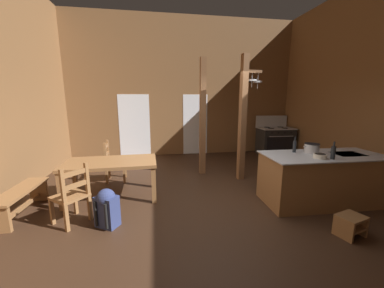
{
  "coord_description": "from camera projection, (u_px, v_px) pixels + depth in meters",
  "views": [
    {
      "loc": [
        -1.01,
        -3.74,
        1.91
      ],
      "look_at": [
        -0.26,
        0.82,
        0.98
      ],
      "focal_mm": 21.1,
      "sensor_mm": 36.0,
      "label": 1
    }
  ],
  "objects": [
    {
      "name": "bottle_short_on_counter",
      "position": [
        295.0,
        146.0,
        4.24
      ],
      "size": [
        0.06,
        0.06,
        0.3
      ],
      "color": "#1E2328",
      "rests_on": "kitchen_island"
    },
    {
      "name": "ground_plane",
      "position": [
        213.0,
        207.0,
        4.16
      ],
      "size": [
        8.26,
        8.68,
        0.1
      ],
      "primitive_type": "cube",
      "color": "#382316"
    },
    {
      "name": "ladderback_chair_near_window",
      "position": [
        113.0,
        162.0,
        5.28
      ],
      "size": [
        0.46,
        0.46,
        0.95
      ],
      "color": "olive",
      "rests_on": "ground_plane"
    },
    {
      "name": "mixing_bowl_on_counter",
      "position": [
        320.0,
        156.0,
        3.83
      ],
      "size": [
        0.21,
        0.21,
        0.08
      ],
      "color": "silver",
      "rests_on": "kitchen_island"
    },
    {
      "name": "glazed_door_back_left",
      "position": [
        135.0,
        126.0,
        7.49
      ],
      "size": [
        1.0,
        0.01,
        2.05
      ],
      "primitive_type": "cube",
      "color": "white",
      "rests_on": "ground_plane"
    },
    {
      "name": "bottle_tall_on_counter",
      "position": [
        333.0,
        152.0,
        3.77
      ],
      "size": [
        0.07,
        0.07,
        0.3
      ],
      "color": "#1E2328",
      "rests_on": "kitchen_island"
    },
    {
      "name": "glazed_panel_back_right",
      "position": [
        195.0,
        125.0,
        7.82
      ],
      "size": [
        0.84,
        0.01,
        2.05
      ],
      "primitive_type": "cube",
      "color": "white",
      "rests_on": "ground_plane"
    },
    {
      "name": "bench_along_left_wall",
      "position": [
        20.0,
        198.0,
        3.74
      ],
      "size": [
        0.4,
        1.21,
        0.44
      ],
      "color": "olive",
      "rests_on": "ground_plane"
    },
    {
      "name": "step_stool",
      "position": [
        351.0,
        224.0,
        3.18
      ],
      "size": [
        0.42,
        0.37,
        0.3
      ],
      "color": "olive",
      "rests_on": "ground_plane"
    },
    {
      "name": "stockpot_on_counter",
      "position": [
        312.0,
        148.0,
        4.18
      ],
      "size": [
        0.33,
        0.26,
        0.18
      ],
      "color": "#B7BABF",
      "rests_on": "kitchen_island"
    },
    {
      "name": "ladderback_chair_by_post",
      "position": [
        72.0,
        196.0,
        3.45
      ],
      "size": [
        0.62,
        0.62,
        0.95
      ],
      "color": "olive",
      "rests_on": "ground_plane"
    },
    {
      "name": "dining_table",
      "position": [
        111.0,
        165.0,
        4.32
      ],
      "size": [
        1.72,
        0.94,
        0.74
      ],
      "color": "olive",
      "rests_on": "ground_plane"
    },
    {
      "name": "wall_back",
      "position": [
        184.0,
        88.0,
        7.59
      ],
      "size": [
        8.26,
        0.14,
        4.53
      ],
      "primitive_type": "cube",
      "color": "brown",
      "rests_on": "ground_plane"
    },
    {
      "name": "support_post_with_pot_rack",
      "position": [
        244.0,
        116.0,
        5.2
      ],
      "size": [
        0.53,
        0.24,
        2.88
      ],
      "color": "brown",
      "rests_on": "ground_plane"
    },
    {
      "name": "support_post_center",
      "position": [
        203.0,
        118.0,
        5.63
      ],
      "size": [
        0.14,
        0.14,
        2.88
      ],
      "color": "brown",
      "rests_on": "ground_plane"
    },
    {
      "name": "kitchen_island",
      "position": [
        321.0,
        179.0,
        4.17
      ],
      "size": [
        2.19,
        1.02,
        0.91
      ],
      "color": "olive",
      "rests_on": "ground_plane"
    },
    {
      "name": "stove_range",
      "position": [
        275.0,
        141.0,
        7.82
      ],
      "size": [
        1.17,
        0.86,
        1.32
      ],
      "color": "#242424",
      "rests_on": "ground_plane"
    },
    {
      "name": "backpack",
      "position": [
        107.0,
        207.0,
        3.39
      ],
      "size": [
        0.39,
        0.38,
        0.6
      ],
      "color": "navy",
      "rests_on": "ground_plane"
    }
  ]
}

